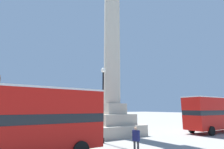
{
  "coord_description": "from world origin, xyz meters",
  "views": [
    {
      "loc": [
        -11.16,
        -17.12,
        2.92
      ],
      "look_at": [
        0.0,
        0.0,
        6.89
      ],
      "focal_mm": 28.0,
      "sensor_mm": 36.0,
      "label": 1
    }
  ],
  "objects_px": {
    "bus_a": "(13,119)",
    "street_lamp": "(103,98)",
    "pedestrian_near_lamp": "(136,139)",
    "bus_b": "(217,113)",
    "monument_column": "(112,72)"
  },
  "relations": [
    {
      "from": "pedestrian_near_lamp",
      "to": "monument_column",
      "type": "bearing_deg",
      "value": -45.69
    },
    {
      "from": "bus_b",
      "to": "pedestrian_near_lamp",
      "type": "height_order",
      "value": "bus_b"
    },
    {
      "from": "bus_b",
      "to": "street_lamp",
      "type": "height_order",
      "value": "street_lamp"
    },
    {
      "from": "bus_b",
      "to": "monument_column",
      "type": "bearing_deg",
      "value": 159.06
    },
    {
      "from": "bus_b",
      "to": "street_lamp",
      "type": "bearing_deg",
      "value": 174.92
    },
    {
      "from": "bus_a",
      "to": "street_lamp",
      "type": "xyz_separation_m",
      "value": [
        7.13,
        2.21,
        1.5
      ]
    },
    {
      "from": "monument_column",
      "to": "street_lamp",
      "type": "bearing_deg",
      "value": -133.1
    },
    {
      "from": "bus_b",
      "to": "pedestrian_near_lamp",
      "type": "relative_size",
      "value": 6.28
    },
    {
      "from": "bus_a",
      "to": "bus_b",
      "type": "bearing_deg",
      "value": 0.5
    },
    {
      "from": "monument_column",
      "to": "bus_b",
      "type": "bearing_deg",
      "value": -22.68
    },
    {
      "from": "bus_b",
      "to": "pedestrian_near_lamp",
      "type": "xyz_separation_m",
      "value": [
        -16.12,
        -2.76,
        -1.37
      ]
    },
    {
      "from": "bus_a",
      "to": "bus_b",
      "type": "height_order",
      "value": "bus_b"
    },
    {
      "from": "bus_b",
      "to": "street_lamp",
      "type": "xyz_separation_m",
      "value": [
        -15.91,
        1.9,
        1.44
      ]
    },
    {
      "from": "bus_b",
      "to": "street_lamp",
      "type": "distance_m",
      "value": 16.08
    },
    {
      "from": "bus_a",
      "to": "pedestrian_near_lamp",
      "type": "xyz_separation_m",
      "value": [
        6.92,
        -2.45,
        -1.31
      ]
    }
  ]
}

